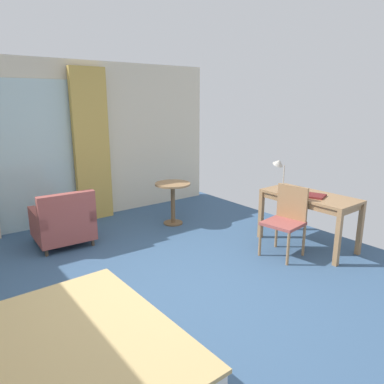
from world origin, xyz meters
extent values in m
cube|color=#38567A|center=(0.00, 0.00, -0.05)|extent=(6.10, 6.67, 0.10)
cube|color=beige|center=(0.00, 3.07, 1.31)|extent=(5.70, 0.12, 2.62)
cube|color=silver|center=(-0.40, 2.99, 1.15)|extent=(1.30, 0.02, 2.30)
cube|color=tan|center=(0.47, 2.89, 1.26)|extent=(0.60, 0.10, 2.51)
cube|color=white|center=(-1.52, -0.75, 0.32)|extent=(1.90, 1.69, 0.19)
cube|color=tan|center=(-1.21, -0.75, 0.43)|extent=(1.30, 1.71, 0.03)
cube|color=#9E754C|center=(2.33, -0.06, 0.73)|extent=(0.63, 1.29, 0.04)
cube|color=#9E754C|center=(2.33, -0.06, 0.67)|extent=(0.58, 1.23, 0.08)
cube|color=#9E754C|center=(2.62, -0.67, 0.35)|extent=(0.06, 0.06, 0.71)
cube|color=#9E754C|center=(2.59, 0.55, 0.35)|extent=(0.06, 0.06, 0.71)
cube|color=#9E754C|center=(2.08, -0.68, 0.35)|extent=(0.06, 0.06, 0.71)
cube|color=#9E754C|center=(2.05, 0.54, 0.35)|extent=(0.06, 0.06, 0.71)
cube|color=#9E4C47|center=(1.78, -0.07, 0.45)|extent=(0.50, 0.51, 0.04)
cube|color=#9E754C|center=(1.98, -0.05, 0.69)|extent=(0.10, 0.43, 0.45)
cylinder|color=#9E754C|center=(1.55, 0.10, 0.21)|extent=(0.04, 0.04, 0.43)
cylinder|color=#9E754C|center=(1.61, -0.31, 0.21)|extent=(0.04, 0.04, 0.43)
cylinder|color=#9E754C|center=(1.95, 0.16, 0.21)|extent=(0.04, 0.04, 0.43)
cylinder|color=#9E754C|center=(2.01, -0.25, 0.21)|extent=(0.04, 0.04, 0.43)
cylinder|color=#B7B2A8|center=(2.31, 0.38, 0.75)|extent=(0.14, 0.14, 0.02)
cylinder|color=#B7B2A8|center=(2.31, 0.38, 0.92)|extent=(0.02, 0.02, 0.33)
cone|color=#B7B2A8|center=(2.33, 0.50, 1.11)|extent=(0.16, 0.18, 0.15)
cube|color=maroon|center=(2.28, -0.17, 0.76)|extent=(0.32, 0.33, 0.03)
cube|color=#9E4C47|center=(-0.37, 2.09, 0.23)|extent=(0.78, 0.78, 0.26)
cube|color=#9E4C47|center=(-0.38, 1.77, 0.58)|extent=(0.75, 0.16, 0.44)
cube|color=#9E4C47|center=(-0.04, 2.07, 0.44)|extent=(0.14, 0.75, 0.16)
cube|color=#9E4C47|center=(-0.69, 2.10, 0.44)|extent=(0.14, 0.75, 0.16)
cylinder|color=#4C3D2D|center=(-0.04, 2.38, 0.05)|extent=(0.04, 0.04, 0.10)
cylinder|color=#4C3D2D|center=(-0.66, 2.41, 0.05)|extent=(0.04, 0.04, 0.10)
cylinder|color=#4C3D2D|center=(-0.07, 1.76, 0.05)|extent=(0.04, 0.04, 0.10)
cylinder|color=#4C3D2D|center=(-0.69, 1.79, 0.05)|extent=(0.04, 0.04, 0.10)
cylinder|color=#9E754C|center=(1.36, 1.84, 0.68)|extent=(0.57, 0.57, 0.03)
cylinder|color=brown|center=(1.36, 1.84, 0.33)|extent=(0.07, 0.07, 0.66)
cylinder|color=brown|center=(1.36, 1.84, 0.01)|extent=(0.32, 0.32, 0.02)
camera|label=1|loc=(-1.85, -2.88, 2.00)|focal=33.88mm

